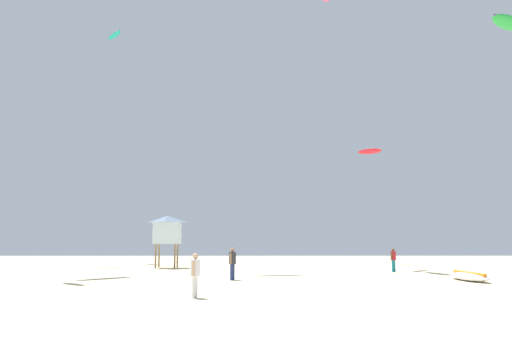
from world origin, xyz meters
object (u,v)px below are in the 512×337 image
kite_grounded_near (469,276)px  kite_aloft_6 (370,151)px  kite_aloft_4 (508,23)px  person_foreground (195,272)px  lifeguard_tower (167,229)px  person_left (393,258)px  kite_aloft_8 (114,35)px  person_midground (232,261)px

kite_grounded_near → kite_aloft_6: size_ratio=1.72×
kite_aloft_4 → person_foreground: bearing=-149.5°
person_foreground → lifeguard_tower: 22.39m
person_foreground → kite_grounded_near: person_foreground is taller
kite_grounded_near → kite_aloft_6: 24.16m
lifeguard_tower → kite_aloft_6: (18.39, 8.37, 7.82)m
person_foreground → lifeguard_tower: lifeguard_tower is taller
person_foreground → person_left: 20.36m
kite_aloft_8 → kite_grounded_near: bearing=-43.5°
person_midground → kite_aloft_4: (17.25, 1.81, 14.75)m
kite_aloft_6 → kite_aloft_4: bearing=-76.6°
kite_aloft_4 → person_midground: bearing=-174.0°
person_foreground → kite_aloft_4: size_ratio=0.52×
kite_aloft_8 → kite_aloft_6: bearing=-8.3°
lifeguard_tower → kite_aloft_4: 28.50m
kite_grounded_near → kite_aloft_4: (4.30, 2.31, 15.56)m
person_midground → kite_aloft_4: bearing=-151.4°
person_midground → person_left: person_midground is taller
person_left → kite_aloft_6: kite_aloft_6 is taller
person_left → kite_aloft_8: 38.49m
kite_aloft_4 → kite_aloft_6: size_ratio=1.37×
person_left → lifeguard_tower: size_ratio=0.40×
person_left → kite_aloft_8: (-24.96, 17.64, 23.41)m
kite_aloft_4 → kite_aloft_8: size_ratio=1.14×
kite_aloft_6 → kite_aloft_8: 30.13m
person_midground → kite_aloft_8: size_ratio=0.62×
kite_aloft_4 → kite_aloft_8: bearing=143.3°
kite_aloft_6 → kite_aloft_8: (-26.65, 3.90, 13.49)m
kite_aloft_8 → kite_aloft_4: bearing=-36.7°
person_foreground → kite_aloft_8: (-12.93, 34.07, 23.38)m
person_foreground → kite_aloft_4: 25.92m
kite_grounded_near → kite_aloft_8: 44.32m
person_left → kite_aloft_4: (6.30, -5.64, 14.83)m
person_left → kite_aloft_8: bearing=13.0°
person_midground → kite_grounded_near: bearing=-159.6°
person_midground → kite_aloft_8: 37.01m
person_left → kite_aloft_6: (1.70, 13.74, 9.92)m
kite_aloft_4 → kite_aloft_6: 20.52m
person_midground → kite_aloft_6: kite_aloft_6 is taller
kite_aloft_6 → kite_aloft_8: size_ratio=0.83×
kite_aloft_8 → person_left: bearing=-35.2°
person_midground → kite_aloft_8: kite_aloft_8 is taller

